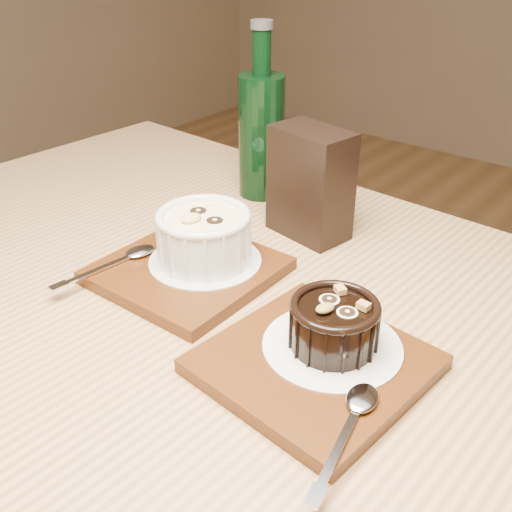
% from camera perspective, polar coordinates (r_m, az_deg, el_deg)
% --- Properties ---
extents(table, '(1.23, 0.85, 0.75)m').
position_cam_1_polar(table, '(0.67, -3.13, -13.26)').
color(table, '#966A41').
rests_on(table, ground).
extents(tray_left, '(0.18, 0.18, 0.01)m').
position_cam_1_polar(tray_left, '(0.69, -6.49, -1.38)').
color(tray_left, '#51270D').
rests_on(tray_left, table).
extents(doily_left, '(0.13, 0.13, 0.00)m').
position_cam_1_polar(doily_left, '(0.69, -4.86, -0.42)').
color(doily_left, silver).
rests_on(doily_left, tray_left).
extents(ramekin_white, '(0.11, 0.11, 0.06)m').
position_cam_1_polar(ramekin_white, '(0.68, -4.99, 2.06)').
color(ramekin_white, white).
rests_on(ramekin_white, doily_left).
extents(spoon_left, '(0.04, 0.14, 0.01)m').
position_cam_1_polar(spoon_left, '(0.70, -13.34, -0.52)').
color(spoon_left, silver).
rests_on(spoon_left, tray_left).
extents(tray_right, '(0.19, 0.19, 0.01)m').
position_cam_1_polar(tray_right, '(0.56, 5.56, -10.20)').
color(tray_right, '#51270D').
rests_on(tray_right, table).
extents(doily_right, '(0.13, 0.13, 0.00)m').
position_cam_1_polar(doily_right, '(0.57, 7.26, -8.46)').
color(doily_right, silver).
rests_on(doily_right, tray_right).
extents(ramekin_dark, '(0.08, 0.08, 0.05)m').
position_cam_1_polar(ramekin_dark, '(0.55, 7.44, -6.29)').
color(ramekin_dark, black).
rests_on(ramekin_dark, doily_right).
extents(spoon_right, '(0.05, 0.14, 0.01)m').
position_cam_1_polar(spoon_right, '(0.49, 8.80, -15.74)').
color(spoon_right, silver).
rests_on(spoon_right, tray_right).
extents(condiment_stand, '(0.11, 0.08, 0.14)m').
position_cam_1_polar(condiment_stand, '(0.76, 5.20, 6.90)').
color(condiment_stand, black).
rests_on(condiment_stand, table).
extents(green_bottle, '(0.07, 0.07, 0.24)m').
position_cam_1_polar(green_bottle, '(0.87, 0.51, 11.75)').
color(green_bottle, black).
rests_on(green_bottle, table).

